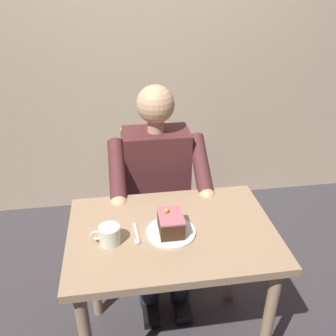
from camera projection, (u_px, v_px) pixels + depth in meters
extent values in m
cube|color=beige|center=(139.00, 9.00, 2.41)|extent=(6.40, 0.12, 3.00)
cube|color=tan|center=(172.00, 233.00, 1.54)|extent=(0.89, 0.61, 0.04)
cylinder|color=tan|center=(267.00, 325.00, 1.56)|extent=(0.05, 0.05, 0.73)
cylinder|color=tan|center=(233.00, 250.00, 1.98)|extent=(0.05, 0.05, 0.73)
cylinder|color=tan|center=(92.00, 265.00, 1.88)|extent=(0.05, 0.05, 0.73)
cube|color=#AA7E59|center=(157.00, 211.00, 2.18)|extent=(0.42, 0.42, 0.04)
cube|color=#AA7E59|center=(153.00, 161.00, 2.23)|extent=(0.38, 0.04, 0.45)
cylinder|color=#AA7E59|center=(191.00, 255.00, 2.16)|extent=(0.04, 0.04, 0.44)
cylinder|color=#AA7E59|center=(131.00, 261.00, 2.11)|extent=(0.04, 0.04, 0.44)
cylinder|color=#AA7E59|center=(180.00, 219.00, 2.47)|extent=(0.04, 0.04, 0.44)
cylinder|color=#AA7E59|center=(128.00, 224.00, 2.42)|extent=(0.04, 0.04, 0.44)
cube|color=#552728|center=(157.00, 173.00, 2.03)|extent=(0.36, 0.22, 0.51)
sphere|color=#D9AE7D|center=(155.00, 104.00, 1.84)|extent=(0.20, 0.20, 0.20)
cylinder|color=#D9AE7D|center=(156.00, 126.00, 1.89)|extent=(0.09, 0.09, 0.06)
cylinder|color=#552728|center=(201.00, 164.00, 1.88)|extent=(0.08, 0.33, 0.26)
sphere|color=#D9AE7D|center=(207.00, 197.00, 1.80)|extent=(0.09, 0.09, 0.09)
cylinder|color=#552728|center=(117.00, 170.00, 1.83)|extent=(0.08, 0.33, 0.26)
sphere|color=#D9AE7D|center=(119.00, 204.00, 1.74)|extent=(0.09, 0.09, 0.09)
cylinder|color=#252A3C|center=(175.00, 223.00, 2.07)|extent=(0.13, 0.38, 0.14)
cylinder|color=#252A3C|center=(144.00, 226.00, 2.05)|extent=(0.13, 0.38, 0.14)
cylinder|color=#252A3C|center=(180.00, 275.00, 2.03)|extent=(0.11, 0.11, 0.42)
cube|color=black|center=(181.00, 306.00, 2.06)|extent=(0.09, 0.22, 0.05)
cylinder|color=#252A3C|center=(149.00, 278.00, 2.00)|extent=(0.11, 0.11, 0.42)
cube|color=black|center=(150.00, 309.00, 2.04)|extent=(0.09, 0.22, 0.05)
cylinder|color=white|center=(171.00, 232.00, 1.51)|extent=(0.21, 0.21, 0.01)
cube|color=#412815|center=(171.00, 224.00, 1.49)|extent=(0.10, 0.13, 0.08)
cube|color=#CB6570|center=(171.00, 216.00, 1.47)|extent=(0.10, 0.14, 0.01)
sphere|color=gold|center=(167.00, 211.00, 1.48)|extent=(0.02, 0.02, 0.02)
cylinder|color=white|center=(110.00, 235.00, 1.44)|extent=(0.09, 0.09, 0.08)
torus|color=white|center=(96.00, 235.00, 1.44)|extent=(0.05, 0.01, 0.05)
cylinder|color=black|center=(109.00, 228.00, 1.43)|extent=(0.08, 0.08, 0.01)
cube|color=silver|center=(136.00, 231.00, 1.52)|extent=(0.02, 0.11, 0.01)
ellipsoid|color=silver|center=(137.00, 241.00, 1.46)|extent=(0.03, 0.04, 0.01)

